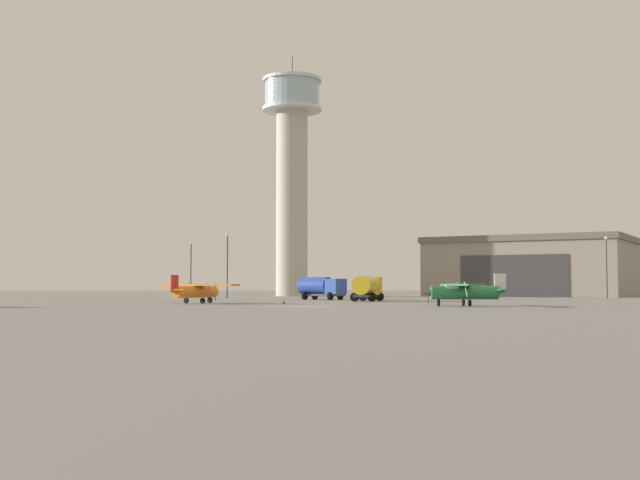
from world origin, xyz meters
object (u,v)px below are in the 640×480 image
at_px(airplane_orange, 195,290).
at_px(light_post_north, 607,261).
at_px(truck_fuel_tanker_yellow, 367,287).
at_px(control_tower, 292,165).
at_px(truck_fuel_tanker_blue, 321,287).
at_px(light_post_west, 191,264).
at_px(light_post_east, 227,260).
at_px(airplane_green, 465,291).
at_px(traffic_cone_near_left, 284,301).

relative_size(airplane_orange, light_post_north, 1.01).
bearing_deg(light_post_north, truck_fuel_tanker_yellow, -151.66).
relative_size(control_tower, light_post_north, 4.72).
bearing_deg(truck_fuel_tanker_blue, truck_fuel_tanker_yellow, -22.09).
bearing_deg(light_post_north, airplane_orange, -151.56).
height_order(control_tower, truck_fuel_tanker_blue, control_tower).
relative_size(light_post_west, light_post_east, 0.92).
relative_size(truck_fuel_tanker_blue, light_post_west, 0.73).
xyz_separation_m(airplane_green, truck_fuel_tanker_blue, (-11.25, 30.69, 0.28)).
xyz_separation_m(truck_fuel_tanker_blue, light_post_east, (-12.61, 12.89, 3.79)).
bearing_deg(light_post_east, truck_fuel_tanker_yellow, -52.52).
distance_m(airplane_green, light_post_east, 49.85).
bearing_deg(light_post_north, airplane_green, -125.81).
bearing_deg(traffic_cone_near_left, airplane_orange, 166.59).
xyz_separation_m(airplane_orange, airplane_green, (24.71, -11.00, 0.02)).
height_order(control_tower, airplane_green, control_tower).
bearing_deg(light_post_west, control_tower, 36.42).
relative_size(airplane_green, truck_fuel_tanker_yellow, 1.51).
bearing_deg(light_post_west, light_post_north, -12.10).
bearing_deg(airplane_orange, truck_fuel_tanker_blue, -1.14).
relative_size(control_tower, airplane_green, 4.21).
bearing_deg(light_post_west, truck_fuel_tanker_yellow, -53.45).
xyz_separation_m(truck_fuel_tanker_yellow, traffic_cone_near_left, (-9.35, -12.06, -1.34)).
distance_m(truck_fuel_tanker_yellow, truck_fuel_tanker_blue, 10.85).
xyz_separation_m(airplane_green, light_post_north, (28.88, 40.02, 3.79)).
xyz_separation_m(airplane_orange, truck_fuel_tanker_blue, (13.46, 19.70, 0.30)).
distance_m(control_tower, airplane_green, 68.81).
bearing_deg(truck_fuel_tanker_yellow, light_post_west, 55.86).
relative_size(truck_fuel_tanker_blue, traffic_cone_near_left, 10.81).
xyz_separation_m(control_tower, truck_fuel_tanker_yellow, (8.14, -43.03, -20.38)).
height_order(truck_fuel_tanker_yellow, traffic_cone_near_left, truck_fuel_tanker_yellow).
bearing_deg(light_post_north, light_post_east, 176.13).
bearing_deg(airplane_orange, control_tower, 22.44).
bearing_deg(truck_fuel_tanker_blue, light_post_west, 172.40).
height_order(airplane_orange, airplane_green, airplane_green).
height_order(truck_fuel_tanker_blue, light_post_north, light_post_north).
bearing_deg(light_post_west, airplane_green, -60.33).
distance_m(airplane_green, truck_fuel_tanker_blue, 32.69).
xyz_separation_m(truck_fuel_tanker_yellow, light_post_north, (35.37, 19.08, 3.50)).
bearing_deg(traffic_cone_near_left, light_post_east, 103.00).
bearing_deg(light_post_west, light_post_east, -55.88).
distance_m(truck_fuel_tanker_blue, light_post_east, 18.43).
relative_size(airplane_orange, traffic_cone_near_left, 15.31).
bearing_deg(airplane_green, control_tower, -79.92).
xyz_separation_m(control_tower, light_post_east, (-9.22, -20.39, -16.60)).
height_order(light_post_north, traffic_cone_near_left, light_post_north).
xyz_separation_m(control_tower, traffic_cone_near_left, (-1.21, -55.09, -21.72)).
distance_m(truck_fuel_tanker_yellow, light_post_north, 40.34).
bearing_deg(airplane_green, light_post_north, -128.62).
bearing_deg(truck_fuel_tanker_yellow, light_post_east, 56.79).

